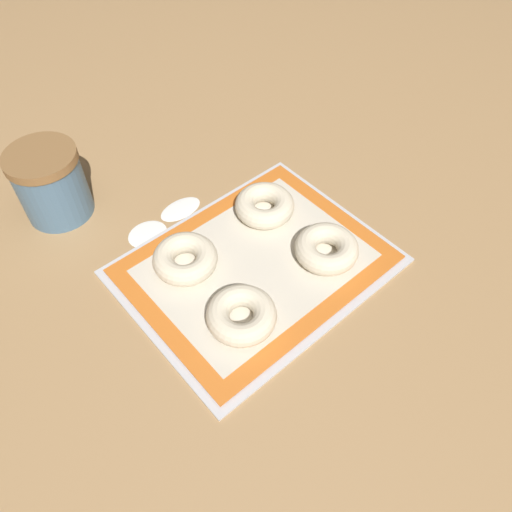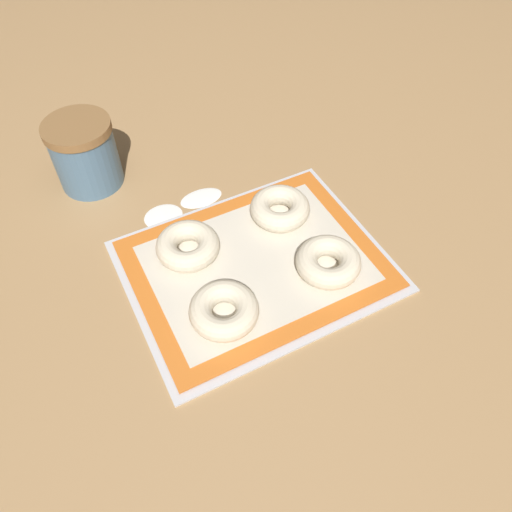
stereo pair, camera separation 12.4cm
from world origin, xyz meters
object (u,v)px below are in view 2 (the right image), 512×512
Objects in this scene: baking_tray at (256,265)px; bagel_back_left at (188,246)px; bagel_front_left at (224,310)px; flour_canister at (85,154)px; bagel_back_right at (280,208)px; bagel_front_right at (328,262)px.

bagel_back_left is (-0.09, 0.07, 0.03)m from baking_tray.
flour_canister is at bearing 102.58° from bagel_front_left.
bagel_front_left is at bearing -141.99° from baking_tray.
bagel_back_right is 0.38m from flour_canister.
bagel_back_left is 0.18m from bagel_back_right.
bagel_back_right is at bearing 41.30° from baking_tray.
flour_canister is at bearing 109.11° from bagel_back_left.
bagel_back_right reaches higher than baking_tray.
bagel_back_right is (0.18, 0.15, 0.00)m from bagel_front_left.
bagel_back_left is at bearing 141.69° from baking_tray.
baking_tray is at bearing -38.31° from bagel_back_left.
bagel_front_left is 0.24m from bagel_back_right.
bagel_front_left and bagel_back_left have the same top height.
bagel_front_left is (-0.09, -0.07, 0.03)m from baking_tray.
bagel_back_left is 0.81× the size of flour_canister.
bagel_back_left and bagel_back_right have the same top height.
baking_tray is at bearing -138.70° from bagel_back_right.
baking_tray is 3.96× the size of bagel_back_right.
flour_canister is (-0.18, 0.34, 0.06)m from baking_tray.
baking_tray is 0.12m from bagel_front_right.
bagel_front_left is 0.19m from bagel_front_right.
flour_canister is (-0.27, 0.26, 0.04)m from bagel_back_right.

